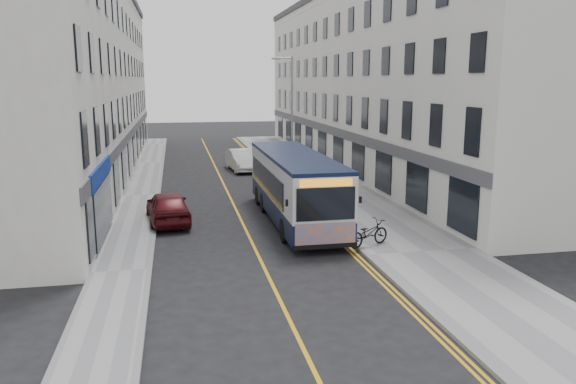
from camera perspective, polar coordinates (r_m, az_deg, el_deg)
name	(u,v)px	position (r m, az deg, el deg)	size (l,w,h in m)	color
ground	(258,254)	(21.71, -3.09, -6.35)	(140.00, 140.00, 0.00)	black
pavement_east	(330,189)	(34.38, 4.34, 0.35)	(4.50, 64.00, 0.12)	gray
pavement_west	(141,196)	(33.19, -14.71, -0.39)	(2.00, 64.00, 0.12)	gray
kerb_east	(295,190)	(33.84, 0.67, 0.21)	(0.18, 64.00, 0.13)	slate
kerb_west	(159,195)	(33.15, -12.99, -0.32)	(0.18, 64.00, 0.13)	slate
road_centre_line	(228,194)	(33.27, -6.09, -0.15)	(0.12, 64.00, 0.01)	orange
road_dbl_yellow_inner	(287,191)	(33.77, -0.08, 0.08)	(0.10, 64.00, 0.01)	orange
road_dbl_yellow_outer	(290,191)	(33.81, 0.25, 0.10)	(0.10, 64.00, 0.01)	orange
terrace_east	(366,81)	(43.92, 7.97, 11.11)	(6.00, 46.00, 13.00)	silver
terrace_west	(84,81)	(41.92, -20.04, 10.54)	(6.00, 46.00, 13.00)	silver
streetlamp	(291,116)	(35.27, 0.27, 7.74)	(1.32, 0.18, 8.00)	gray
city_bus	(295,185)	(26.23, 0.70, 0.71)	(2.58, 11.06, 3.21)	black
bicycle	(368,233)	(22.41, 8.17, -4.17)	(0.70, 1.99, 1.05)	black
pedestrian_near	(317,169)	(35.76, 2.94, 2.40)	(0.67, 0.44, 1.85)	brown
pedestrian_far	(324,173)	(33.74, 3.63, 1.94)	(0.95, 0.74, 1.96)	black
car_white	(242,160)	(41.56, -4.72, 3.25)	(1.64, 4.72, 1.55)	silver
car_maroon	(168,207)	(26.78, -12.10, -1.48)	(1.82, 4.52, 1.54)	#4A0C11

